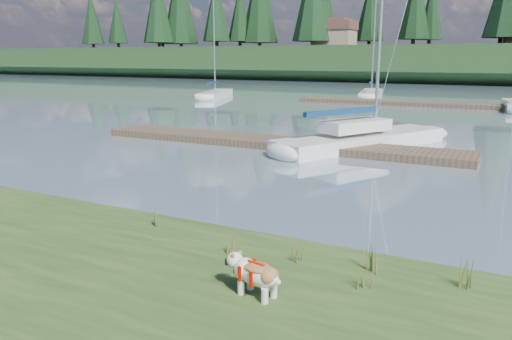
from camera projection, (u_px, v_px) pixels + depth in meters
The scene contains 19 objects.
ground at pixel (441, 107), 37.39m from camera, with size 200.00×200.00×0.00m, color #7A94A3.
ridge at pixel (482, 64), 74.08m from camera, with size 200.00×20.00×5.00m, color black.
bulldog at pixel (256, 273), 7.06m from camera, with size 0.95×0.48×0.56m.
sailboat_main at pixel (373, 136), 20.96m from camera, with size 6.05×9.22×13.53m.
dock_near at pixel (273, 142), 20.95m from camera, with size 16.00×2.00×0.30m, color #4C3D2C.
dock_far at pixel (470, 106), 36.46m from camera, with size 26.00×2.20×0.30m, color #4C3D2C.
sailboat_bg_0 at pixel (217, 93), 46.39m from camera, with size 4.25×8.65×12.34m.
sailboat_bg_1 at pixel (372, 93), 46.72m from camera, with size 3.41×9.00×13.08m.
weed_0 at pixel (228, 242), 8.61m from camera, with size 0.17×0.14×0.50m.
weed_1 at pixel (298, 250), 8.31m from camera, with size 0.17×0.14×0.44m.
weed_2 at pixel (370, 253), 7.89m from camera, with size 0.17×0.14×0.74m.
weed_3 at pixel (156, 215), 10.03m from camera, with size 0.17×0.14×0.53m.
weed_4 at pixel (365, 278), 7.30m from camera, with size 0.17×0.14×0.40m.
weed_5 at pixel (465, 271), 7.31m from camera, with size 0.17×0.14×0.62m.
mud_lip at pixel (226, 241), 10.00m from camera, with size 60.00×0.50×0.14m, color #33281C.
conifer_0 at pixel (158, 6), 91.22m from camera, with size 5.72×5.72×14.15m.
conifer_1 at pixel (240, 12), 88.28m from camera, with size 4.40×4.40×11.30m.
conifer_3 at pixel (416, 2), 75.63m from camera, with size 4.84×4.84×12.25m.
house_0 at pixel (335, 33), 80.25m from camera, with size 6.30×5.30×4.65m.
Camera 1 is at (4.87, -9.70, 3.69)m, focal length 35.00 mm.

